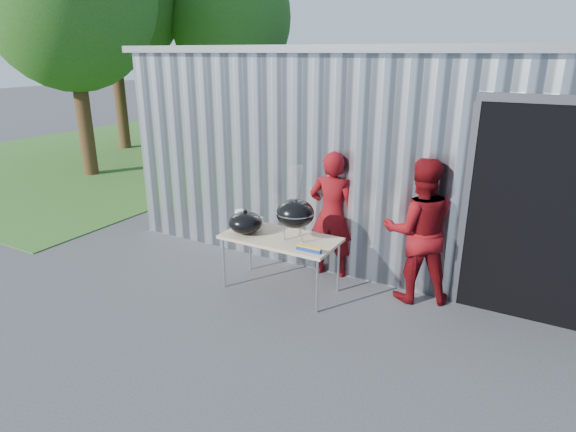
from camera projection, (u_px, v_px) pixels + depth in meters
The scene contains 12 objects.
ground at pixel (244, 321), 5.69m from camera, with size 80.00×80.00×0.00m, color #39393C.
building at pixel (430, 139), 8.54m from camera, with size 8.20×6.20×3.10m.
grass_patch at pixel (112, 155), 14.80m from camera, with size 10.00×12.00×0.02m, color #2D591E.
tree_far at pixel (231, 18), 14.82m from camera, with size 3.71×3.71×6.15m.
folding_table at pixel (280, 240), 6.22m from camera, with size 1.50×0.75×0.75m.
kettle_grill at pixel (295, 208), 5.99m from camera, with size 0.49×0.49×0.95m.
grill_lid at pixel (245, 223), 6.30m from camera, with size 0.44×0.44×0.32m.
paper_towels at pixel (240, 220), 6.40m from camera, with size 0.12×0.12×0.28m, color white.
white_tub at pixel (254, 221), 6.63m from camera, with size 0.20×0.15×0.10m, color white.
foil_box at pixel (309, 249), 5.74m from camera, with size 0.32×0.05×0.06m.
person_cook at pixel (332, 215), 6.63m from camera, with size 0.65×0.42×1.77m, color #670A0E.
person_bystander at pixel (419, 231), 5.93m from camera, with size 0.89×0.69×1.83m, color #670A0E.
Camera 1 is at (2.89, -4.08, 3.01)m, focal length 30.00 mm.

